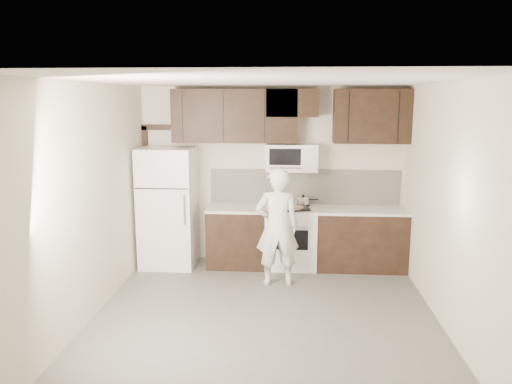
# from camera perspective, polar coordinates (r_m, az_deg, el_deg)

# --- Properties ---
(floor) EXTENTS (4.50, 4.50, 0.00)m
(floor) POSITION_cam_1_polar(r_m,az_deg,el_deg) (5.91, 0.92, -14.53)
(floor) COLOR #595653
(floor) RESTS_ON ground
(back_wall) EXTENTS (4.00, 0.00, 4.00)m
(back_wall) POSITION_cam_1_polar(r_m,az_deg,el_deg) (7.69, 1.85, 1.93)
(back_wall) COLOR beige
(back_wall) RESTS_ON ground
(ceiling) EXTENTS (4.50, 4.50, 0.00)m
(ceiling) POSITION_cam_1_polar(r_m,az_deg,el_deg) (5.35, 1.00, 12.63)
(ceiling) COLOR white
(ceiling) RESTS_ON back_wall
(counter_run) EXTENTS (2.95, 0.64, 0.91)m
(counter_run) POSITION_cam_1_polar(r_m,az_deg,el_deg) (7.57, 6.30, -5.19)
(counter_run) COLOR black
(counter_run) RESTS_ON floor
(stove) EXTENTS (0.76, 0.66, 0.94)m
(stove) POSITION_cam_1_polar(r_m,az_deg,el_deg) (7.57, 4.00, -5.13)
(stove) COLOR white
(stove) RESTS_ON floor
(backsplash) EXTENTS (2.90, 0.02, 0.54)m
(backsplash) POSITION_cam_1_polar(r_m,az_deg,el_deg) (7.70, 5.56, 0.61)
(backsplash) COLOR beige
(backsplash) RESTS_ON counter_run
(upper_cabinets) EXTENTS (3.48, 0.35, 0.78)m
(upper_cabinets) POSITION_cam_1_polar(r_m,az_deg,el_deg) (7.42, 3.46, 8.83)
(upper_cabinets) COLOR black
(upper_cabinets) RESTS_ON back_wall
(microwave) EXTENTS (0.76, 0.42, 0.40)m
(microwave) POSITION_cam_1_polar(r_m,az_deg,el_deg) (7.45, 4.11, 3.96)
(microwave) COLOR white
(microwave) RESTS_ON upper_cabinets
(refrigerator) EXTENTS (0.80, 0.76, 1.80)m
(refrigerator) POSITION_cam_1_polar(r_m,az_deg,el_deg) (7.63, -9.99, -1.73)
(refrigerator) COLOR white
(refrigerator) RESTS_ON floor
(door_trim) EXTENTS (0.50, 0.08, 2.12)m
(door_trim) POSITION_cam_1_polar(r_m,az_deg,el_deg) (7.97, -12.10, 1.26)
(door_trim) COLOR black
(door_trim) RESTS_ON floor
(saucepan) EXTENTS (0.32, 0.19, 0.18)m
(saucepan) POSITION_cam_1_polar(r_m,az_deg,el_deg) (7.59, 5.42, -1.04)
(saucepan) COLOR silver
(saucepan) RESTS_ON stove
(baking_tray) EXTENTS (0.50, 0.43, 0.02)m
(baking_tray) POSITION_cam_1_polar(r_m,az_deg,el_deg) (7.33, 4.31, -1.93)
(baking_tray) COLOR black
(baking_tray) RESTS_ON counter_run
(pizza) EXTENTS (0.36, 0.36, 0.02)m
(pizza) POSITION_cam_1_polar(r_m,az_deg,el_deg) (7.33, 4.31, -1.76)
(pizza) COLOR #C5B384
(pizza) RESTS_ON baking_tray
(person) EXTENTS (0.64, 0.46, 1.62)m
(person) POSITION_cam_1_polar(r_m,az_deg,el_deg) (6.74, 2.45, -4.02)
(person) COLOR white
(person) RESTS_ON floor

